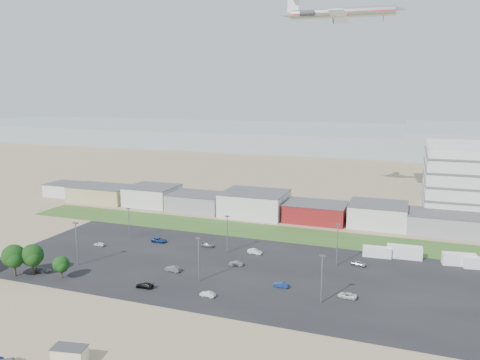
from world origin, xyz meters
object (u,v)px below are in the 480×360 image
at_px(parked_car_8, 358,263).
at_px(parked_car_11, 255,251).
at_px(parked_car_4, 173,269).
at_px(parked_car_9, 159,240).
at_px(parked_car_6, 208,245).
at_px(parked_car_3, 145,285).
at_px(portable_shed, 70,355).
at_px(airliner, 342,13).
at_px(parked_car_10, 43,270).
at_px(parked_car_7, 236,263).
at_px(box_trailer_a, 377,252).
at_px(parked_car_1, 281,285).
at_px(parked_car_13, 208,294).
at_px(parked_car_0, 347,295).
at_px(parked_car_5, 99,244).

xyz_separation_m(parked_car_8, parked_car_11, (-27.11, -0.41, 0.01)).
bearing_deg(parked_car_4, parked_car_9, -136.10).
bearing_deg(parked_car_6, parked_car_3, 175.34).
height_order(portable_shed, parked_car_3, portable_shed).
relative_size(airliner, parked_car_10, 10.61).
bearing_deg(parked_car_4, parked_car_6, -175.52).
relative_size(parked_car_6, parked_car_9, 0.83).
bearing_deg(parked_car_7, parked_car_11, 162.67).
bearing_deg(box_trailer_a, parked_car_7, -154.06).
relative_size(portable_shed, airliner, 0.13).
xyz_separation_m(portable_shed, parked_car_9, (-17.69, 59.03, -0.74)).
relative_size(parked_car_1, parked_car_9, 0.76).
xyz_separation_m(box_trailer_a, parked_car_13, (-31.81, -37.83, -0.80)).
distance_m(parked_car_4, parked_car_11, 23.80).
xyz_separation_m(parked_car_1, parked_car_6, (-26.50, 19.76, -0.02)).
height_order(parked_car_3, parked_car_4, parked_car_4).
xyz_separation_m(parked_car_0, parked_car_3, (-42.74, -10.13, 0.04)).
height_order(parked_car_3, parked_car_5, parked_car_3).
bearing_deg(parked_car_4, parked_car_11, 148.17).
bearing_deg(parked_car_9, parked_car_3, -157.18).
xyz_separation_m(parked_car_7, parked_car_9, (-27.49, 9.85, 0.05)).
distance_m(airliner, parked_car_13, 112.38).
bearing_deg(parked_car_13, parked_car_9, -129.41).
relative_size(portable_shed, parked_car_6, 1.44).
height_order(airliner, parked_car_0, airliner).
distance_m(airliner, parked_car_3, 115.57).
bearing_deg(portable_shed, parked_car_6, 81.83).
xyz_separation_m(airliner, parked_car_5, (-55.43, -67.42, -69.44)).
height_order(airliner, parked_car_1, airliner).
height_order(parked_car_9, parked_car_10, parked_car_9).
relative_size(parked_car_6, parked_car_13, 1.12).
relative_size(parked_car_3, parked_car_5, 1.25).
bearing_deg(parked_car_3, airliner, 159.17).
xyz_separation_m(portable_shed, parked_car_1, (23.86, 40.23, -0.81)).
bearing_deg(parked_car_0, airliner, -165.61).
distance_m(parked_car_5, parked_car_7, 41.60).
height_order(box_trailer_a, parked_car_11, box_trailer_a).
relative_size(parked_car_1, parked_car_7, 0.99).
bearing_deg(parked_car_11, parked_car_6, 93.32).
bearing_deg(parked_car_10, parked_car_11, -62.28).
bearing_deg(parked_car_10, parked_car_1, -85.61).
height_order(box_trailer_a, parked_car_1, box_trailer_a).
relative_size(box_trailer_a, parked_car_8, 1.93).
relative_size(airliner, parked_car_7, 12.38).
height_order(portable_shed, parked_car_6, portable_shed).
relative_size(box_trailer_a, parked_car_5, 2.21).
distance_m(parked_car_5, parked_car_6, 30.77).
distance_m(parked_car_7, parked_car_9, 29.20).
relative_size(portable_shed, box_trailer_a, 0.75).
bearing_deg(parked_car_1, parked_car_11, -140.98).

